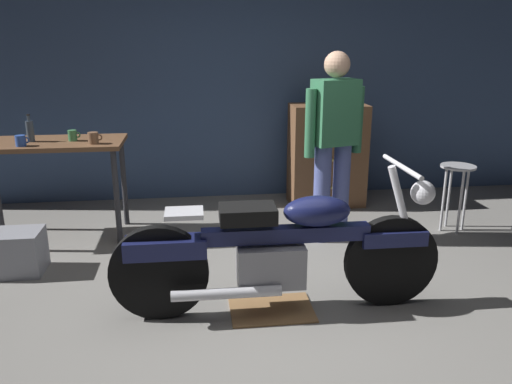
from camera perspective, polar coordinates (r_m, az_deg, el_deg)
ground_plane at (r=3.47m, az=1.03°, el=-13.72°), size 12.00×12.00×0.00m
back_wall at (r=5.78m, az=-3.01°, el=14.66°), size 8.00×0.12×3.10m
workbench at (r=4.88m, az=-22.16°, el=4.01°), size 1.30×0.64×0.90m
motorcycle at (r=3.34m, az=2.81°, el=-6.38°), size 2.19×0.60×1.00m
person_standing at (r=4.49m, az=8.72°, el=5.85°), size 0.55×0.32×1.67m
shop_stool at (r=5.10m, az=21.60°, el=1.24°), size 0.32×0.32×0.64m
wooden_dresser at (r=5.59m, az=7.96°, el=4.09°), size 0.80×0.47×1.10m
drip_tray at (r=3.53m, az=1.76°, el=-13.03°), size 0.56×0.40×0.01m
storage_bin at (r=4.41m, az=-25.53°, el=-6.13°), size 0.44×0.32×0.34m
mug_brown_stoneware at (r=4.59m, az=-17.77°, el=5.80°), size 0.12×0.09×0.10m
mug_blue_enamel at (r=4.71m, az=-24.88°, el=5.24°), size 0.12×0.08×0.09m
mug_green_speckled at (r=4.79m, az=-19.87°, el=5.99°), size 0.11×0.07×0.10m
bottle at (r=4.88m, az=-24.02°, el=6.31°), size 0.06×0.06×0.24m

